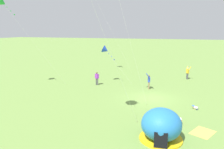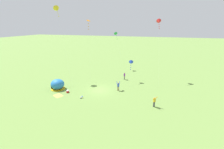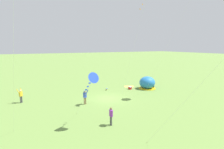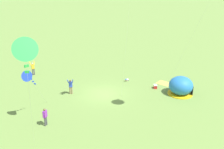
% 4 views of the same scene
% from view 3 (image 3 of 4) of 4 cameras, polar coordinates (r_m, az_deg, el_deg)
% --- Properties ---
extents(ground_plane, '(300.00, 300.00, 0.00)m').
position_cam_3_polar(ground_plane, '(24.66, -1.33, -7.83)').
color(ground_plane, olive).
extents(popup_tent, '(2.81, 2.81, 2.10)m').
position_cam_3_polar(popup_tent, '(30.53, 11.42, -2.69)').
color(popup_tent, '#2672BF').
rests_on(popup_tent, ground).
extents(picnic_blanket, '(2.09, 1.91, 0.01)m').
position_cam_3_polar(picnic_blanket, '(31.74, 5.60, -3.92)').
color(picnic_blanket, gold).
rests_on(picnic_blanket, ground).
extents(cooler_box, '(0.47, 0.60, 0.44)m').
position_cam_3_polar(cooler_box, '(29.76, 5.89, -4.40)').
color(cooler_box, red).
rests_on(cooler_box, ground).
extents(toddler_crawling, '(0.40, 0.55, 0.32)m').
position_cam_3_polar(toddler_crawling, '(29.12, -1.75, -4.75)').
color(toddler_crawling, white).
rests_on(toddler_crawling, ground).
extents(person_watching_sky, '(0.70, 0.59, 1.89)m').
position_cam_3_polar(person_watching_sky, '(22.29, -8.82, -7.15)').
color(person_watching_sky, '#8C7251').
rests_on(person_watching_sky, ground).
extents(person_far_back, '(0.70, 0.70, 1.89)m').
position_cam_3_polar(person_far_back, '(25.46, -27.64, -6.04)').
color(person_far_back, '#4C4C51').
rests_on(person_far_back, ground).
extents(person_center_field, '(0.29, 0.58, 1.72)m').
position_cam_3_polar(person_center_field, '(16.54, -0.34, -13.17)').
color(person_center_field, '#4C4C51').
rests_on(person_center_field, ground).
extents(kite_blue, '(1.14, 4.15, 5.03)m').
position_cam_3_polar(kite_blue, '(15.48, -6.60, -1.44)').
color(kite_blue, silver).
rests_on(kite_blue, ground).
extents(kite_orange, '(1.89, 3.93, 13.70)m').
position_cam_3_polar(kite_orange, '(23.19, 10.76, 22.62)').
color(kite_orange, silver).
rests_on(kite_orange, ground).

